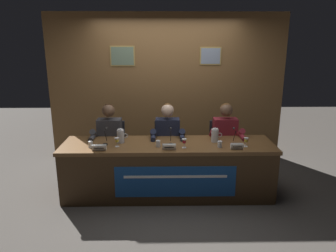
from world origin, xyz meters
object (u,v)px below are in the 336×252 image
(microphone_left, at_px, (106,139))
(microphone_center, at_px, (171,139))
(juice_glass_center, at_px, (184,142))
(nameplate_center, at_px, (169,147))
(chair_left, at_px, (112,151))
(water_cup_right, at_px, (220,144))
(juice_glass_right, at_px, (246,140))
(panelist_right, at_px, (226,138))
(water_cup_center, at_px, (158,144))
(microphone_right, at_px, (235,139))
(conference_table, at_px, (168,163))
(panelist_left, at_px, (109,138))
(chair_center, at_px, (167,151))
(nameplate_right, at_px, (237,146))
(water_pitcher_left_side, at_px, (121,136))
(juice_glass_left, at_px, (117,140))
(chair_right, at_px, (222,151))
(panelist_center, at_px, (168,138))
(nameplate_left, at_px, (99,148))
(water_cup_left, at_px, (91,145))
(water_pitcher_right_side, at_px, (215,135))

(microphone_left, height_order, microphone_center, same)
(juice_glass_center, bearing_deg, nameplate_center, -157.19)
(chair_left, height_order, water_cup_right, chair_left)
(chair_left, distance_m, juice_glass_right, 2.09)
(nameplate_center, distance_m, panelist_right, 1.08)
(juice_glass_right, bearing_deg, water_cup_center, 179.36)
(chair_left, distance_m, water_cup_right, 1.77)
(nameplate_center, distance_m, microphone_right, 0.93)
(conference_table, xyz_separation_m, panelist_right, (0.87, 0.47, 0.21))
(water_cup_center, bearing_deg, conference_table, 12.59)
(microphone_right, bearing_deg, panelist_left, 167.25)
(chair_center, bearing_deg, chair_left, 180.00)
(nameplate_right, distance_m, water_pitcher_left_side, 1.59)
(juice_glass_left, distance_m, juice_glass_center, 0.90)
(panelist_right, xyz_separation_m, water_pitcher_left_side, (-1.53, -0.31, 0.13))
(water_cup_right, bearing_deg, chair_right, 75.68)
(juice_glass_center, height_order, water_cup_right, juice_glass_center)
(chair_left, xyz_separation_m, nameplate_right, (1.78, -0.83, 0.35))
(panelist_right, height_order, juice_glass_right, panelist_right)
(chair_center, height_order, nameplate_right, chair_center)
(microphone_right, bearing_deg, juice_glass_right, -40.39)
(panelist_center, bearing_deg, panelist_right, 0.00)
(panelist_right, relative_size, juice_glass_right, 9.96)
(nameplate_center, height_order, microphone_right, microphone_right)
(water_cup_center, height_order, panelist_right, panelist_right)
(conference_table, relative_size, nameplate_center, 16.33)
(nameplate_left, distance_m, chair_center, 1.28)
(water_cup_left, xyz_separation_m, water_pitcher_left_side, (0.38, 0.20, 0.06))
(chair_right, bearing_deg, juice_glass_right, -76.91)
(water_cup_center, xyz_separation_m, water_pitcher_right_side, (0.80, 0.20, 0.06))
(nameplate_center, xyz_separation_m, juice_glass_right, (1.03, 0.12, 0.05))
(microphone_left, relative_size, water_cup_center, 2.54)
(conference_table, height_order, chair_left, chair_left)
(chair_left, bearing_deg, water_cup_center, -43.34)
(juice_glass_left, distance_m, water_cup_left, 0.35)
(chair_center, bearing_deg, water_pitcher_left_side, -142.15)
(microphone_center, xyz_separation_m, microphone_right, (0.88, -0.01, 0.00))
(chair_right, height_order, water_pitcher_right_side, water_pitcher_right_side)
(nameplate_left, xyz_separation_m, chair_right, (1.77, 0.84, -0.35))
(nameplate_center, bearing_deg, chair_right, 43.85)
(panelist_right, bearing_deg, nameplate_left, -160.03)
(panelist_center, relative_size, juice_glass_right, 9.96)
(juice_glass_left, bearing_deg, water_cup_center, -1.31)
(panelist_left, relative_size, juice_glass_left, 9.96)
(conference_table, distance_m, juice_glass_left, 0.76)
(chair_left, height_order, juice_glass_left, chair_left)
(nameplate_center, relative_size, juice_glass_center, 1.45)
(water_cup_right, height_order, water_pitcher_left_side, water_pitcher_left_side)
(water_cup_left, relative_size, water_pitcher_right_side, 0.40)
(nameplate_center, xyz_separation_m, microphone_center, (0.03, 0.24, 0.03))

